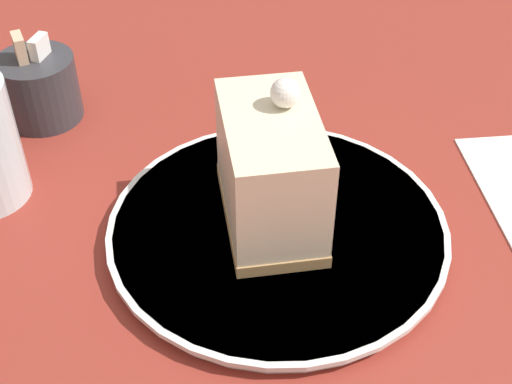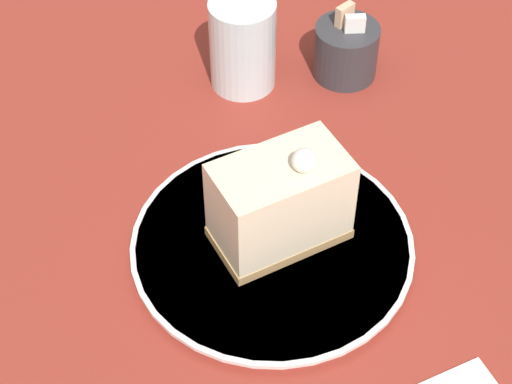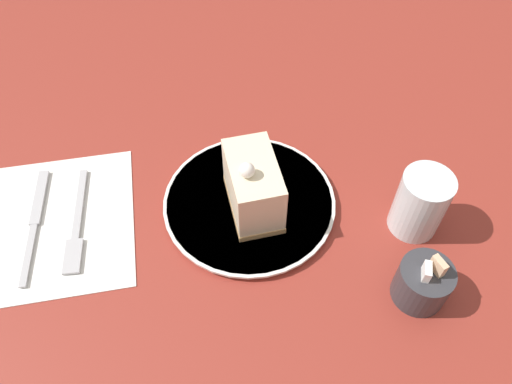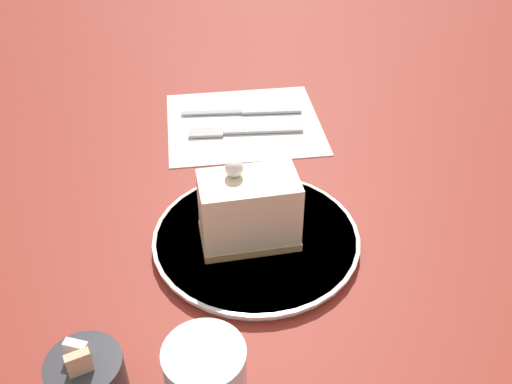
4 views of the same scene
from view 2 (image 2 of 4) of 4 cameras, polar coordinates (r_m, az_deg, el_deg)
The scene contains 5 objects.
ground_plane at distance 0.74m, azimuth -0.67°, elevation -2.80°, with size 4.00×4.00×0.00m, color maroon.
plate at distance 0.72m, azimuth 1.08°, elevation -3.63°, with size 0.24×0.24×0.01m.
cake_slice at distance 0.69m, azimuth 1.64°, elevation -0.68°, with size 0.07×0.11×0.10m.
sugar_bowl at distance 0.88m, azimuth 6.01°, elevation 9.39°, with size 0.07×0.07×0.08m.
drinking_glass at distance 0.85m, azimuth -0.90°, elevation 9.84°, with size 0.07×0.07×0.09m.
Camera 2 is at (0.43, -0.20, 0.57)m, focal length 60.00 mm.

